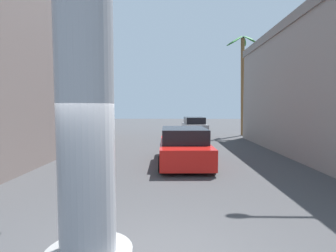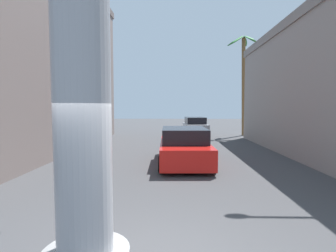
% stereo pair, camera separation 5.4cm
% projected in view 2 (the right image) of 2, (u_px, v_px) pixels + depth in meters
% --- Properties ---
extents(ground_plane, '(86.74, 86.74, 0.00)m').
position_uv_depth(ground_plane, '(170.00, 154.00, 13.79)').
color(ground_plane, '#424244').
extents(traffic_light_mast, '(5.06, 0.32, 6.19)m').
position_uv_depth(traffic_light_mast, '(5.00, 41.00, 7.40)').
color(traffic_light_mast, '#333333').
rests_on(traffic_light_mast, ground).
extents(car_lead, '(2.29, 4.94, 1.56)m').
position_uv_depth(car_lead, '(184.00, 147.00, 11.50)').
color(car_lead, black).
rests_on(car_lead, ground).
extents(car_far, '(2.25, 4.56, 1.56)m').
position_uv_depth(car_far, '(195.00, 126.00, 24.19)').
color(car_far, black).
rests_on(car_far, ground).
extents(palm_tree_far_right, '(2.85, 2.92, 8.62)m').
position_uv_depth(palm_tree_far_right, '(244.00, 74.00, 22.66)').
color(palm_tree_far_right, brown).
rests_on(palm_tree_far_right, ground).
extents(palm_tree_mid_left, '(2.90, 2.80, 7.27)m').
position_uv_depth(palm_tree_mid_left, '(54.00, 70.00, 13.68)').
color(palm_tree_mid_left, brown).
rests_on(palm_tree_mid_left, ground).
extents(pedestrian_far_left, '(0.42, 0.42, 1.74)m').
position_uv_depth(pedestrian_far_left, '(88.00, 129.00, 17.63)').
color(pedestrian_far_left, gray).
rests_on(pedestrian_far_left, ground).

